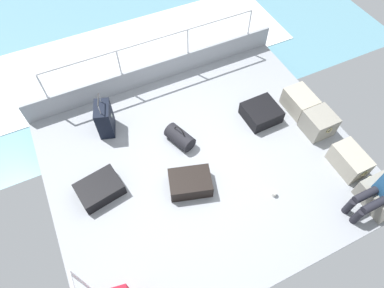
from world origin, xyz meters
name	(u,v)px	position (x,y,z in m)	size (l,w,h in m)	color
ground_plane	(205,162)	(0.00, 0.00, -0.03)	(4.40, 5.20, 0.06)	gray
gunwale_port	(157,72)	(-2.17, 0.00, 0.23)	(0.06, 5.20, 0.45)	gray
railing_port	(154,49)	(-2.17, 0.00, 0.78)	(0.04, 4.20, 1.02)	silver
sea_wake	(136,51)	(-3.60, 0.00, -0.34)	(12.00, 12.00, 0.01)	#598C9E
cargo_crate_0	(300,102)	(-0.30, 2.13, 0.19)	(0.63, 0.44, 0.37)	#9E9989
cargo_crate_1	(319,123)	(0.27, 2.12, 0.21)	(0.52, 0.48, 0.41)	gray
cargo_crate_2	(349,160)	(1.12, 2.10, 0.19)	(0.66, 0.39, 0.38)	#9E9989
cargo_crate_3	(381,197)	(1.85, 2.11, 0.17)	(0.66, 0.48, 0.35)	gray
passenger_seated	(384,191)	(1.85, 1.93, 0.54)	(0.34, 0.66, 1.05)	#26598C
suitcase_0	(261,113)	(-0.42, 1.37, 0.13)	(0.60, 0.63, 0.27)	black
suitcase_1	(100,189)	(-0.20, -1.79, 0.12)	(0.62, 0.75, 0.23)	black
suitcase_2	(105,119)	(-1.38, -1.30, 0.31)	(0.50, 0.38, 0.82)	black
suitcase_4	(190,183)	(0.33, -0.44, 0.13)	(0.65, 0.78, 0.27)	black
duffel_bag	(180,137)	(-0.56, -0.22, 0.14)	(0.59, 0.45, 0.41)	black
paper_cup	(274,193)	(1.04, 0.71, 0.05)	(0.08, 0.08, 0.10)	white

